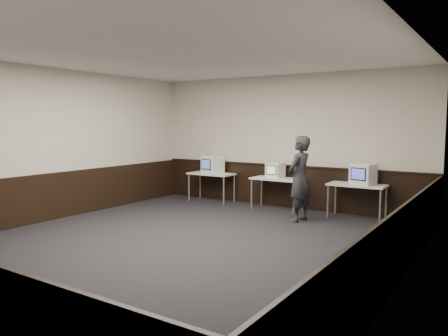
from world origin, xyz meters
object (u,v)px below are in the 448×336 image
Objects in this scene: emac_left at (213,165)px; emac_right at (363,174)px; desk_center at (277,181)px; desk_right at (357,187)px; desk_left at (211,176)px; emac_center at (275,170)px; person at (299,179)px.

emac_right is at bearing 10.88° from emac_left.
desk_center is 1.90m from desk_right.
desk_left is 2.21× the size of emac_left.
emac_center reaches higher than desk_left.
desk_right is at bearing 0.00° from desk_center.
desk_left is at bearing -171.03° from emac_right.
person reaches higher than desk_center.
desk_left is 1.90m from desk_center.
desk_center is at bearing 180.00° from desk_right.
desk_right is at bearing -174.06° from emac_right.
emac_center is 0.23× the size of person.
emac_center reaches higher than desk_right.
desk_right is (3.80, 0.00, 0.00)m from desk_left.
emac_right is (3.92, -0.01, 0.29)m from desk_left.
desk_left is at bearing -175.46° from emac_center.
emac_left and emac_right have the same top height.
desk_left is 1.86m from emac_center.
desk_right is 0.32m from emac_right.
desk_center is at bearing -171.12° from emac_right.
emac_left is 1.02× the size of emac_right.
emac_right reaches higher than emac_center.
desk_right is at bearing 10.97° from emac_left.
person reaches higher than desk_right.
emac_left reaches higher than desk_right.
desk_center is 2.21× the size of emac_left.
person is (-0.94, -0.90, 0.22)m from desk_right.
desk_center and desk_right have the same top height.
emac_center is 0.77× the size of emac_right.
desk_left is 3.93m from emac_right.
emac_right is at bearing -3.12° from desk_right.
emac_left is 1.33× the size of emac_center.
emac_right reaches higher than desk_right.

